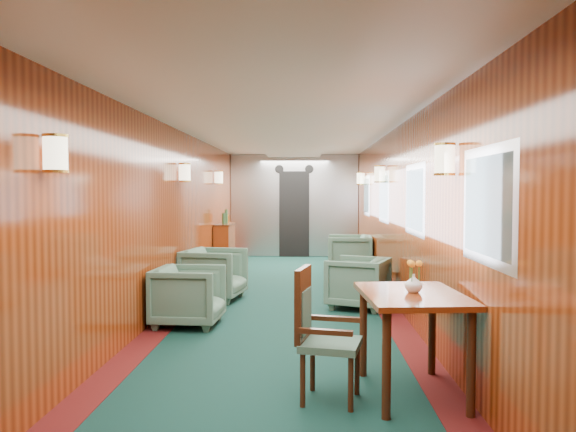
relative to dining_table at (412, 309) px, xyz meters
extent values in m
plane|color=#0D3129|center=(-1.09, 3.02, -0.65)|extent=(12.00, 12.00, 0.00)
cube|color=white|center=(-1.09, 3.02, 1.70)|extent=(3.00, 12.00, 0.10)
cube|color=white|center=(-1.09, 3.02, 1.71)|extent=(1.20, 12.00, 0.06)
cube|color=maroon|center=(-1.09, 9.02, 0.55)|extent=(3.00, 0.10, 2.40)
cube|color=maroon|center=(-1.09, -2.98, 0.55)|extent=(3.00, 0.10, 2.40)
cube|color=maroon|center=(-2.59, 3.02, 0.55)|extent=(0.10, 12.00, 2.40)
cube|color=maroon|center=(0.41, 3.02, 0.55)|extent=(0.10, 12.00, 2.40)
cube|color=#480E0E|center=(-2.44, 3.02, -0.65)|extent=(0.30, 12.00, 0.01)
cube|color=#480E0E|center=(0.26, 3.02, -0.65)|extent=(0.30, 12.00, 0.01)
cube|color=#A7AAAE|center=(-1.09, 8.94, 0.55)|extent=(2.98, 0.12, 2.38)
cube|color=black|center=(-1.09, 8.86, 0.35)|extent=(0.70, 0.06, 2.00)
cylinder|color=black|center=(-1.44, 8.87, 1.40)|extent=(0.20, 0.04, 0.20)
cylinder|color=black|center=(-0.74, 8.87, 1.40)|extent=(0.20, 0.04, 0.20)
cube|color=silver|center=(0.40, -0.48, 0.80)|extent=(0.02, 1.10, 0.80)
cube|color=#415D61|center=(0.39, -0.48, 0.80)|extent=(0.01, 0.96, 0.66)
cube|color=silver|center=(0.40, 2.02, 0.80)|extent=(0.02, 1.10, 0.80)
cube|color=#415D61|center=(0.39, 2.02, 0.80)|extent=(0.01, 0.96, 0.66)
cube|color=silver|center=(0.40, 4.52, 0.80)|extent=(0.02, 1.10, 0.80)
cube|color=#415D61|center=(0.39, 4.52, 0.80)|extent=(0.01, 0.96, 0.66)
cube|color=silver|center=(0.40, 7.02, 0.80)|extent=(0.02, 1.10, 0.80)
cube|color=#415D61|center=(0.39, 7.02, 0.80)|extent=(0.01, 0.96, 0.66)
cylinder|color=#FFF1C6|center=(-2.49, -0.48, 1.15)|extent=(0.16, 0.16, 0.24)
cylinder|color=gold|center=(-2.49, -0.48, 1.03)|extent=(0.17, 0.17, 0.02)
cylinder|color=#FFF1C6|center=(0.31, 0.32, 1.15)|extent=(0.16, 0.16, 0.24)
cylinder|color=gold|center=(0.31, 0.32, 1.03)|extent=(0.17, 0.17, 0.02)
cylinder|color=#FFF1C6|center=(-2.49, 3.52, 1.15)|extent=(0.16, 0.16, 0.24)
cylinder|color=gold|center=(-2.49, 3.52, 1.03)|extent=(0.17, 0.17, 0.02)
cylinder|color=#FFF1C6|center=(0.31, 4.32, 1.15)|extent=(0.16, 0.16, 0.24)
cylinder|color=gold|center=(0.31, 4.32, 1.03)|extent=(0.17, 0.17, 0.02)
cylinder|color=#FFF1C6|center=(-2.49, 6.52, 1.15)|extent=(0.16, 0.16, 0.24)
cylinder|color=gold|center=(-2.49, 6.52, 1.03)|extent=(0.17, 0.17, 0.02)
cylinder|color=#FFF1C6|center=(0.31, 7.32, 1.15)|extent=(0.16, 0.16, 0.24)
cylinder|color=gold|center=(0.31, 7.32, 1.03)|extent=(0.17, 0.17, 0.02)
cube|color=maroon|center=(0.00, 0.00, 0.10)|extent=(0.80, 1.09, 0.04)
cylinder|color=#3F1E0E|center=(-0.26, -0.47, -0.29)|extent=(0.06, 0.06, 0.74)
cylinder|color=#3F1E0E|center=(0.32, -0.42, -0.29)|extent=(0.06, 0.06, 0.74)
cylinder|color=#3F1E0E|center=(-0.32, 0.42, -0.29)|extent=(0.06, 0.06, 0.74)
cylinder|color=#3F1E0E|center=(0.26, 0.47, -0.29)|extent=(0.06, 0.06, 0.74)
cube|color=#1B4134|center=(-0.62, -0.14, -0.24)|extent=(0.50, 0.50, 0.05)
cube|color=#3F1E0E|center=(-0.82, -0.10, 0.05)|extent=(0.13, 0.38, 0.55)
cube|color=#1B4134|center=(-0.80, -0.10, 0.00)|extent=(0.08, 0.29, 0.33)
cube|color=#3F1E0E|center=(-0.66, -0.35, -0.09)|extent=(0.38, 0.13, 0.04)
cube|color=#3F1E0E|center=(-0.57, 0.06, -0.09)|extent=(0.38, 0.13, 0.04)
cylinder|color=#3F1E0E|center=(-0.82, -0.28, -0.46)|extent=(0.04, 0.04, 0.39)
cylinder|color=#3F1E0E|center=(-0.49, -0.35, -0.46)|extent=(0.04, 0.04, 0.39)
cylinder|color=#3F1E0E|center=(-0.75, 0.06, -0.46)|extent=(0.04, 0.04, 0.39)
cylinder|color=#3F1E0E|center=(-0.41, -0.01, -0.46)|extent=(0.04, 0.04, 0.39)
cube|color=maroon|center=(-2.43, 6.85, -0.21)|extent=(0.29, 0.98, 0.88)
cube|color=#3F1E0E|center=(-2.42, 6.85, 0.23)|extent=(0.31, 1.00, 0.02)
cylinder|color=#214224|center=(-2.41, 6.60, 0.35)|extent=(0.07, 0.07, 0.22)
cylinder|color=#214224|center=(-2.41, 6.94, 0.38)|extent=(0.06, 0.06, 0.28)
cylinder|color=gold|center=(-2.41, 7.14, 0.33)|extent=(0.08, 0.08, 0.18)
imported|color=silver|center=(0.01, 0.02, 0.20)|extent=(0.17, 0.17, 0.14)
imported|color=#1B4134|center=(-2.15, 2.11, -0.31)|extent=(0.80, 0.78, 0.69)
imported|color=#1B4134|center=(-2.11, 3.64, -0.29)|extent=(0.93, 0.92, 0.73)
imported|color=#1B4134|center=(-0.12, 3.14, -0.32)|extent=(0.96, 0.94, 0.68)
imported|color=#1B4134|center=(-0.01, 6.14, -0.29)|extent=(0.85, 0.83, 0.73)
camera|label=1|loc=(-0.79, -4.23, 0.90)|focal=35.00mm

